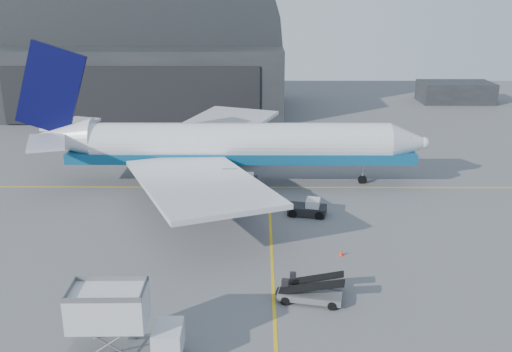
{
  "coord_description": "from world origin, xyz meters",
  "views": [
    {
      "loc": [
        -1.07,
        -41.26,
        21.45
      ],
      "look_at": [
        -1.38,
        10.42,
        4.5
      ],
      "focal_mm": 40.0,
      "sensor_mm": 36.0,
      "label": 1
    }
  ],
  "objects_px": {
    "catering_truck": "(120,326)",
    "belt_loader_b": "(309,295)",
    "belt_loader_a": "(314,285)",
    "airliner": "(224,145)",
    "pushback_tug": "(308,209)"
  },
  "relations": [
    {
      "from": "catering_truck",
      "to": "belt_loader_b",
      "type": "bearing_deg",
      "value": 28.91
    },
    {
      "from": "airliner",
      "to": "pushback_tug",
      "type": "xyz_separation_m",
      "value": [
        8.89,
        -9.79,
        -3.95
      ]
    },
    {
      "from": "catering_truck",
      "to": "belt_loader_a",
      "type": "bearing_deg",
      "value": 33.2
    },
    {
      "from": "airliner",
      "to": "catering_truck",
      "type": "bearing_deg",
      "value": -97.36
    },
    {
      "from": "pushback_tug",
      "to": "catering_truck",
      "type": "bearing_deg",
      "value": -107.23
    },
    {
      "from": "catering_truck",
      "to": "pushback_tug",
      "type": "xyz_separation_m",
      "value": [
        13.21,
        23.62,
        -1.74
      ]
    },
    {
      "from": "airliner",
      "to": "belt_loader_b",
      "type": "bearing_deg",
      "value": -74.05
    },
    {
      "from": "catering_truck",
      "to": "belt_loader_b",
      "type": "xyz_separation_m",
      "value": [
        11.9,
        6.89,
        -1.82
      ]
    },
    {
      "from": "catering_truck",
      "to": "pushback_tug",
      "type": "bearing_deg",
      "value": 59.59
    },
    {
      "from": "airliner",
      "to": "belt_loader_b",
      "type": "xyz_separation_m",
      "value": [
        7.58,
        -26.51,
        -4.03
      ]
    },
    {
      "from": "catering_truck",
      "to": "belt_loader_a",
      "type": "height_order",
      "value": "catering_truck"
    },
    {
      "from": "belt_loader_a",
      "to": "belt_loader_b",
      "type": "height_order",
      "value": "belt_loader_b"
    },
    {
      "from": "belt_loader_a",
      "to": "belt_loader_b",
      "type": "bearing_deg",
      "value": -99.0
    },
    {
      "from": "catering_truck",
      "to": "pushback_tug",
      "type": "height_order",
      "value": "catering_truck"
    },
    {
      "from": "belt_loader_a",
      "to": "catering_truck",
      "type": "bearing_deg",
      "value": -137.62
    }
  ]
}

